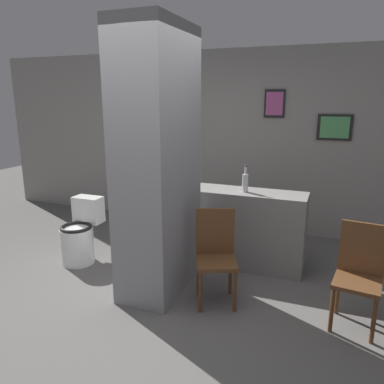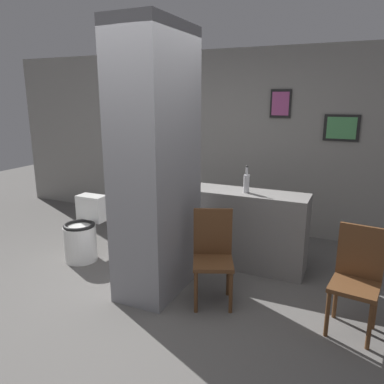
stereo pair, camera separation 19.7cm
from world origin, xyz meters
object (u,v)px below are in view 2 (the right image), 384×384
(bicycle, at_px, (174,217))
(chair_near_pillar, at_px, (213,253))
(bottle_tall, at_px, (246,183))
(chair_by_doorway, at_px, (357,276))
(toilet, at_px, (83,233))

(bicycle, bearing_deg, chair_near_pillar, -49.29)
(chair_near_pillar, relative_size, bottle_tall, 2.92)
(chair_by_doorway, distance_m, bottle_tall, 1.53)
(toilet, xyz_separation_m, bottle_tall, (1.86, 0.59, 0.69))
(chair_by_doorway, xyz_separation_m, bottle_tall, (-1.20, 0.79, 0.52))
(toilet, relative_size, chair_near_pillar, 0.84)
(chair_by_doorway, relative_size, bottle_tall, 2.92)
(toilet, bearing_deg, bicycle, 49.75)
(toilet, distance_m, chair_by_doorway, 3.07)
(chair_near_pillar, xyz_separation_m, chair_by_doorway, (1.27, 0.05, 0.00))
(chair_near_pillar, height_order, bicycle, chair_near_pillar)
(bottle_tall, bearing_deg, toilet, -162.37)
(chair_by_doorway, bearing_deg, bottle_tall, 154.15)
(chair_near_pillar, height_order, bottle_tall, bottle_tall)
(chair_by_doorway, height_order, bottle_tall, bottle_tall)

